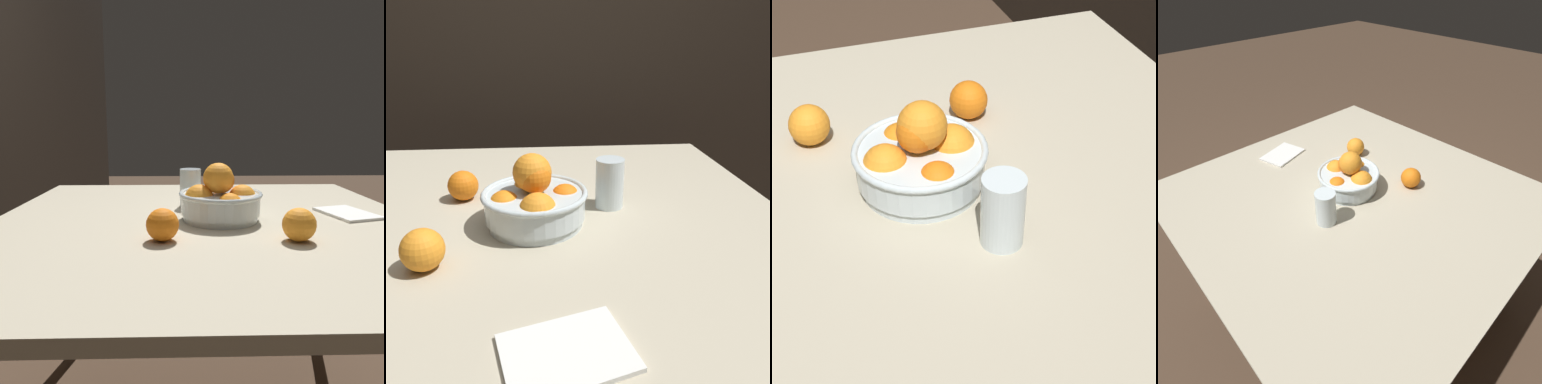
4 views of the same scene
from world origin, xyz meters
TOP-DOWN VIEW (x-y plane):
  - ground_plane at (0.00, 0.00)m, footprint 12.00×12.00m
  - dining_table at (0.00, 0.00)m, footprint 1.17×1.20m
  - fruit_bowl at (-0.01, -0.04)m, footprint 0.23×0.23m
  - juice_glass at (0.17, 0.04)m, footprint 0.07×0.07m
  - orange_loose_near_bowl at (-0.20, -0.20)m, footprint 0.08×0.08m
  - orange_loose_front at (-0.19, 0.12)m, footprint 0.08×0.08m
  - napkin at (0.04, -0.42)m, footprint 0.19×0.16m

SIDE VIEW (x-z plane):
  - ground_plane at x=0.00m, z-range 0.00..0.00m
  - dining_table at x=0.00m, z-range 0.30..1.04m
  - napkin at x=0.04m, z-range 0.74..0.75m
  - orange_loose_front at x=-0.19m, z-range 0.74..0.82m
  - orange_loose_near_bowl at x=-0.20m, z-range 0.74..0.82m
  - juice_glass at x=0.17m, z-range 0.73..0.86m
  - fruit_bowl at x=-0.01m, z-range 0.72..0.88m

